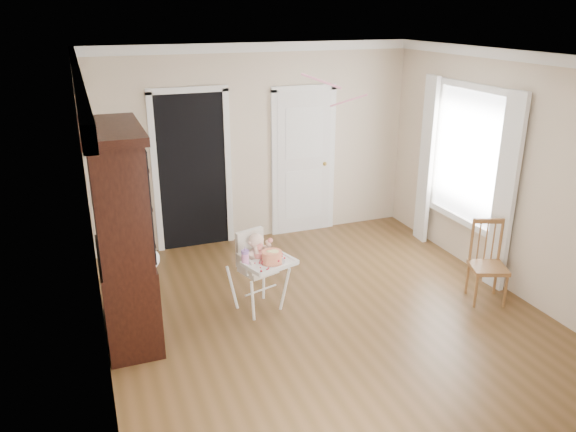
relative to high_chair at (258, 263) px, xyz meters
name	(u,v)px	position (x,y,z in m)	size (l,w,h in m)	color
floor	(329,319)	(0.63, -0.47, -0.56)	(5.00, 5.00, 0.00)	brown
ceiling	(337,57)	(0.63, -0.47, 2.14)	(5.00, 5.00, 0.00)	white
wall_back	(256,145)	(0.63, 2.03, 0.79)	(4.50, 4.50, 0.00)	beige
wall_left	(92,229)	(-1.62, -0.47, 0.79)	(5.00, 5.00, 0.00)	beige
wall_right	(516,177)	(2.88, -0.47, 0.79)	(5.00, 5.00, 0.00)	beige
crown_molding	(337,64)	(0.63, -0.47, 2.08)	(4.50, 5.00, 0.12)	white
doorway	(192,168)	(-0.27, 2.01, 0.55)	(1.06, 0.05, 2.22)	black
closet_door	(304,164)	(1.33, 2.00, 0.46)	(0.96, 0.09, 2.13)	white
window_right	(465,165)	(2.81, 0.33, 0.73)	(0.13, 1.84, 2.30)	white
high_chair	(258,263)	(0.00, 0.00, 0.00)	(0.68, 0.77, 0.91)	white
baby	(257,251)	(-0.01, 0.02, 0.12)	(0.29, 0.21, 0.39)	beige
cake	(272,257)	(0.09, -0.19, 0.13)	(0.27, 0.27, 0.13)	silver
sippy_cup	(245,257)	(-0.18, -0.13, 0.15)	(0.08, 0.08, 0.20)	#EE91CF
china_cabinet	(122,236)	(-1.35, 0.00, 0.50)	(0.56, 1.26, 2.13)	black
dining_chair	(488,264)	(2.46, -0.68, -0.13)	(0.49, 0.49, 0.92)	brown
streamer	(321,81)	(0.97, 0.64, 1.79)	(0.03, 0.50, 0.02)	pink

